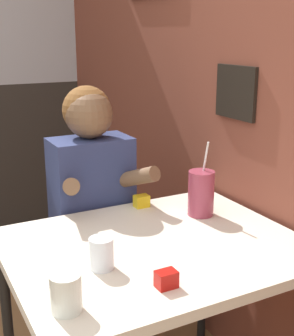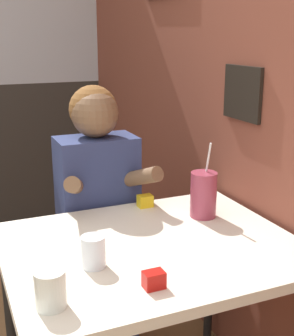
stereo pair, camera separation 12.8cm
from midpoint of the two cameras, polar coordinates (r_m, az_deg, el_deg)
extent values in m
cube|color=brown|center=(2.56, 0.48, 13.62)|extent=(0.06, 4.60, 2.70)
cube|color=black|center=(1.97, 8.92, 9.10)|extent=(0.02, 0.25, 0.22)
cube|color=beige|center=(1.64, -1.20, -9.80)|extent=(1.00, 0.80, 0.04)
cylinder|color=black|center=(2.02, -18.45, -17.80)|extent=(0.04, 0.04, 0.73)
cylinder|color=black|center=(2.29, 5.25, -12.53)|extent=(0.04, 0.04, 0.73)
cube|color=navy|center=(2.30, -7.94, -16.19)|extent=(0.31, 0.20, 0.48)
cube|color=navy|center=(2.07, -8.50, -3.97)|extent=(0.34, 0.20, 0.56)
sphere|color=brown|center=(1.99, -9.21, 6.98)|extent=(0.20, 0.20, 0.20)
sphere|color=brown|center=(1.97, -8.95, 6.45)|extent=(0.20, 0.20, 0.20)
cylinder|color=brown|center=(1.87, -11.15, -2.37)|extent=(0.14, 0.27, 0.15)
cylinder|color=brown|center=(1.95, -3.51, -1.23)|extent=(0.14, 0.27, 0.15)
cylinder|color=#99384C|center=(1.85, 4.64, -3.11)|extent=(0.10, 0.10, 0.18)
cylinder|color=white|center=(1.82, 5.16, 1.14)|extent=(0.01, 0.04, 0.14)
cylinder|color=silver|center=(1.46, -8.12, -10.31)|extent=(0.08, 0.08, 0.10)
cylinder|color=silver|center=(1.28, -12.80, -14.68)|extent=(0.08, 0.08, 0.10)
cube|color=#B7140F|center=(1.36, -0.39, -13.46)|extent=(0.06, 0.04, 0.05)
cube|color=yellow|center=(1.95, -2.56, -4.08)|extent=(0.06, 0.04, 0.05)
camera|label=1|loc=(0.06, -92.15, -0.62)|focal=50.00mm
camera|label=2|loc=(0.06, 87.85, 0.62)|focal=50.00mm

